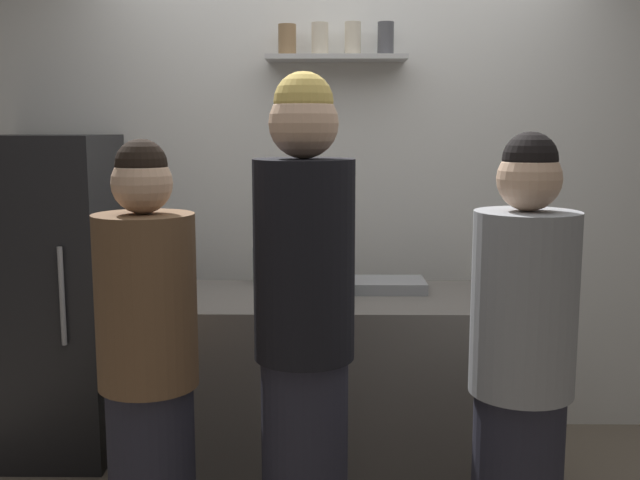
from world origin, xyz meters
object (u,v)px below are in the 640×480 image
object	(u,v)px
water_bottle_plastic	(261,264)
utensil_holder	(292,276)
wine_bottle_pale_glass	(162,272)
wine_bottle_amber_glass	(333,263)
refrigerator	(53,297)
person_brown_jacket	(149,376)
wine_bottle_green_glass	(336,275)
person_grey_hoodie	(521,382)
baking_pan	(388,285)
person_blonde	(304,341)

from	to	relation	value
water_bottle_plastic	utensil_holder	bearing A→B (deg)	-29.47
wine_bottle_pale_glass	wine_bottle_amber_glass	size ratio (longest dim) A/B	0.97
refrigerator	water_bottle_plastic	world-z (taller)	refrigerator
person_brown_jacket	wine_bottle_pale_glass	bearing A→B (deg)	73.73
wine_bottle_green_glass	person_brown_jacket	distance (m)	0.97
wine_bottle_amber_glass	person_brown_jacket	size ratio (longest dim) A/B	0.21
person_grey_hoodie	water_bottle_plastic	bearing A→B (deg)	-31.15
water_bottle_plastic	person_grey_hoodie	xyz separation A→B (m)	(0.96, -1.14, -0.19)
wine_bottle_green_glass	wine_bottle_amber_glass	xyz separation A→B (m)	(-0.01, 0.22, 0.01)
wine_bottle_amber_glass	water_bottle_plastic	size ratio (longest dim) A/B	1.54
refrigerator	water_bottle_plastic	size ratio (longest dim) A/B	7.25
person_brown_jacket	person_grey_hoodie	bearing A→B (deg)	-28.74
utensil_holder	person_brown_jacket	size ratio (longest dim) A/B	0.13
baking_pan	person_brown_jacket	bearing A→B (deg)	-134.82
wine_bottle_pale_glass	wine_bottle_green_glass	distance (m)	0.76
wine_bottle_green_glass	person_grey_hoodie	world-z (taller)	person_grey_hoodie
refrigerator	person_brown_jacket	distance (m)	1.35
wine_bottle_pale_glass	water_bottle_plastic	size ratio (longest dim) A/B	1.49
baking_pan	refrigerator	bearing A→B (deg)	171.95
wine_bottle_amber_glass	person_blonde	distance (m)	0.91
refrigerator	person_brown_jacket	world-z (taller)	refrigerator
refrigerator	wine_bottle_pale_glass	bearing A→B (deg)	-33.41
baking_pan	person_blonde	xyz separation A→B (m)	(-0.35, -0.89, -0.00)
refrigerator	wine_bottle_green_glass	distance (m)	1.47
baking_pan	person_blonde	bearing A→B (deg)	-111.65
refrigerator	wine_bottle_green_glass	world-z (taller)	refrigerator
wine_bottle_pale_glass	person_blonde	size ratio (longest dim) A/B	0.18
wine_bottle_green_glass	water_bottle_plastic	world-z (taller)	wine_bottle_green_glass
wine_bottle_pale_glass	wine_bottle_green_glass	xyz separation A→B (m)	(0.76, -0.02, -0.01)
person_grey_hoodie	refrigerator	bearing A→B (deg)	-12.46
utensil_holder	wine_bottle_amber_glass	bearing A→B (deg)	-19.86
water_bottle_plastic	person_blonde	size ratio (longest dim) A/B	0.12
wine_bottle_pale_glass	person_blonde	bearing A→B (deg)	-47.79
baking_pan	wine_bottle_pale_glass	size ratio (longest dim) A/B	1.04
utensil_holder	wine_bottle_pale_glass	size ratio (longest dim) A/B	0.65
utensil_holder	person_brown_jacket	xyz separation A→B (m)	(-0.44, -0.97, -0.16)
baking_pan	utensil_holder	distance (m)	0.45
refrigerator	person_brown_jacket	size ratio (longest dim) A/B	1.00
person_grey_hoodie	person_brown_jacket	xyz separation A→B (m)	(-1.25, 0.09, -0.01)
wine_bottle_pale_glass	person_grey_hoodie	xyz separation A→B (m)	(1.35, -0.79, -0.21)
person_grey_hoodie	wine_bottle_green_glass	bearing A→B (deg)	-33.15
person_blonde	person_brown_jacket	xyz separation A→B (m)	(-0.53, 0.00, -0.13)
wine_bottle_pale_glass	utensil_holder	bearing A→B (deg)	25.55
water_bottle_plastic	wine_bottle_amber_glass	bearing A→B (deg)	-24.27
refrigerator	wine_bottle_amber_glass	distance (m)	1.41
wine_bottle_green_glass	person_blonde	size ratio (longest dim) A/B	0.16
baking_pan	person_blonde	world-z (taller)	person_blonde
refrigerator	utensil_holder	xyz separation A→B (m)	(1.19, -0.16, 0.14)
utensil_holder	person_blonde	xyz separation A→B (m)	(0.09, -0.97, -0.03)
utensil_holder	wine_bottle_green_glass	bearing A→B (deg)	-54.36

